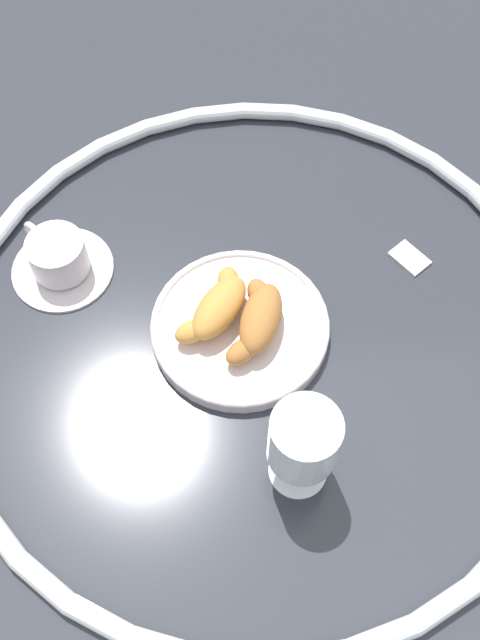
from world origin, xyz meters
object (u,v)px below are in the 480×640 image
pastry_plate (240,327)px  coffee_cup_near (59,258)px  croissant_small (217,307)px  juice_glass_left (303,443)px  sugar_packet (410,257)px  croissant_large (258,321)px

pastry_plate → coffee_cup_near: coffee_cup_near is taller
croissant_small → coffee_cup_near: size_ratio=0.88×
croissant_small → coffee_cup_near: 0.23m
juice_glass_left → sugar_packet: (0.29, -0.17, -0.09)m
sugar_packet → coffee_cup_near: bearing=51.1°
croissant_small → sugar_packet: croissant_small is taller
croissant_large → juice_glass_left: size_ratio=0.93×
sugar_packet → croissant_large: bearing=79.4°
pastry_plate → juice_glass_left: size_ratio=1.62×
pastry_plate → coffee_cup_near: 0.26m
pastry_plate → coffee_cup_near: size_ratio=1.67×
pastry_plate → sugar_packet: (0.10, -0.23, -0.01)m
pastry_plate → sugar_packet: size_ratio=4.54×
croissant_small → pastry_plate: bearing=-114.1°
juice_glass_left → sugar_packet: bearing=-31.1°
croissant_large → coffee_cup_near: bearing=65.9°
croissant_large → pastry_plate: bearing=66.3°
croissant_small → juice_glass_left: bearing=-156.4°
juice_glass_left → sugar_packet: 0.35m
croissant_large → juice_glass_left: 0.19m
pastry_plate → juice_glass_left: juice_glass_left is taller
sugar_packet → pastry_plate: bearing=75.1°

